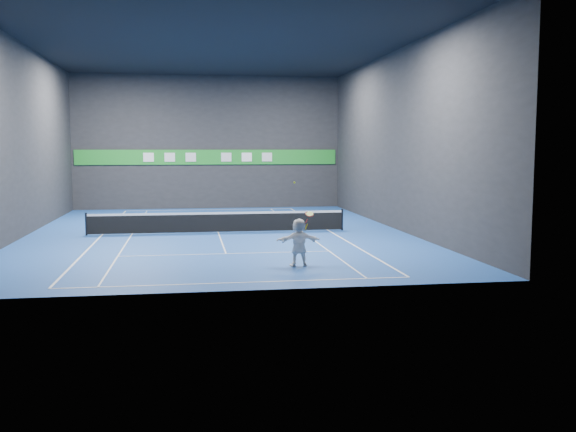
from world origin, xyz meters
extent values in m
plane|color=#1B4799|center=(0.00, 0.00, 0.00)|extent=(26.00, 26.00, 0.00)
plane|color=black|center=(0.00, 0.00, 9.00)|extent=(26.00, 26.00, 0.00)
cube|color=#252528|center=(0.00, 13.00, 4.50)|extent=(18.00, 0.10, 9.00)
cube|color=#252528|center=(0.00, -13.00, 4.50)|extent=(18.00, 0.10, 9.00)
cube|color=#252528|center=(-9.00, 0.00, 4.50)|extent=(0.10, 26.00, 9.00)
cube|color=#252528|center=(9.00, 0.00, 4.50)|extent=(0.10, 26.00, 9.00)
cube|color=white|center=(0.00, -11.89, 0.00)|extent=(10.98, 0.08, 0.01)
cube|color=white|center=(0.00, 11.89, 0.00)|extent=(10.98, 0.08, 0.01)
cube|color=white|center=(-5.49, 0.00, 0.00)|extent=(0.08, 23.78, 0.01)
cube|color=white|center=(5.49, 0.00, 0.00)|extent=(0.08, 23.78, 0.01)
cube|color=white|center=(-4.11, 0.00, 0.00)|extent=(0.06, 23.78, 0.01)
cube|color=white|center=(4.11, 0.00, 0.00)|extent=(0.06, 23.78, 0.01)
cube|color=white|center=(0.00, -6.40, 0.00)|extent=(8.23, 0.06, 0.01)
cube|color=white|center=(0.00, 6.40, 0.00)|extent=(8.23, 0.06, 0.01)
cube|color=white|center=(0.00, 0.00, 0.00)|extent=(0.06, 12.80, 0.01)
imported|color=white|center=(2.36, -9.41, 0.84)|extent=(1.56, 0.52, 1.68)
sphere|color=#C8EE27|center=(2.22, -9.27, 2.91)|extent=(0.07, 0.07, 0.07)
cylinder|color=black|center=(-6.20, 0.00, 0.54)|extent=(0.10, 0.10, 1.07)
cylinder|color=black|center=(6.20, 0.00, 0.54)|extent=(0.10, 0.10, 1.07)
cube|color=black|center=(0.00, 0.00, 0.47)|extent=(12.40, 0.03, 0.86)
cube|color=white|center=(0.00, 0.00, 0.95)|extent=(12.40, 0.04, 0.10)
cube|color=#1E8D29|center=(0.00, 12.94, 3.50)|extent=(17.64, 0.06, 1.00)
cube|color=white|center=(-4.00, 12.88, 3.50)|extent=(0.70, 0.04, 0.60)
cube|color=silver|center=(-2.60, 12.88, 3.50)|extent=(0.70, 0.04, 0.60)
cube|color=silver|center=(-1.20, 12.88, 3.50)|extent=(0.70, 0.04, 0.60)
cube|color=silver|center=(1.20, 12.88, 3.50)|extent=(0.70, 0.04, 0.60)
cube|color=white|center=(2.60, 12.88, 3.50)|extent=(0.70, 0.04, 0.60)
cube|color=silver|center=(4.00, 12.88, 3.50)|extent=(0.70, 0.04, 0.60)
torus|color=#B01312|center=(2.73, -9.36, 1.81)|extent=(0.43, 0.39, 0.23)
cylinder|color=#C7E14F|center=(2.73, -9.36, 1.83)|extent=(0.38, 0.33, 0.19)
cylinder|color=#AC1213|center=(2.64, -9.36, 1.58)|extent=(0.08, 0.15, 0.16)
cylinder|color=yellow|center=(2.62, -9.38, 1.36)|extent=(0.10, 0.19, 0.24)
camera|label=1|loc=(-1.43, -31.15, 4.08)|focal=40.00mm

